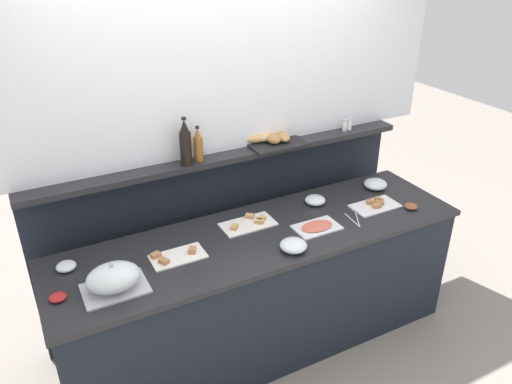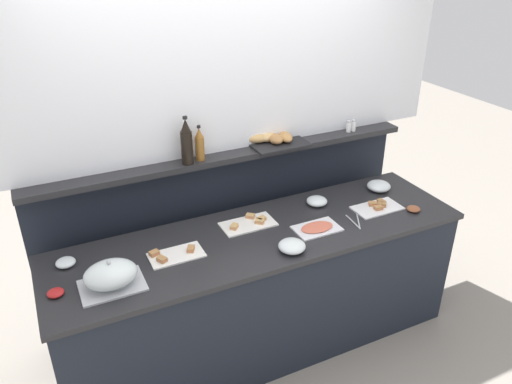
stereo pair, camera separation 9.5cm
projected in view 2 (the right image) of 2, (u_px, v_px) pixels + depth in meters
The scene contains 21 objects.
ground_plane at pixel (228, 293), 4.07m from camera, with size 12.00×12.00×0.00m, color gray.
buffet_counter at pixel (261, 291), 3.38m from camera, with size 2.69×0.75×0.90m.
back_ledge_unit at pixel (229, 225), 3.72m from camera, with size 2.72×0.22×1.27m.
upper_wall_panel at pixel (222, 50), 3.16m from camera, with size 3.32×0.08×1.33m, color white.
sandwich_platter_side at pixel (175, 254), 2.95m from camera, with size 0.32×0.18×0.04m.
sandwich_platter_front at pixel (378, 207), 3.46m from camera, with size 0.34×0.19×0.04m.
sandwich_platter_rear at pixel (249, 223), 3.27m from camera, with size 0.35×0.19×0.04m.
cold_cuts_platter at pixel (317, 228), 3.22m from camera, with size 0.29×0.19×0.02m.
serving_cloche at pixel (111, 275), 2.67m from camera, with size 0.34×0.24×0.17m.
glass_bowl_large at pixel (66, 263), 2.86m from camera, with size 0.11×0.11×0.04m.
glass_bowl_medium at pixel (317, 201), 3.50m from camera, with size 0.14×0.14×0.06m.
glass_bowl_small at pixel (379, 186), 3.70m from camera, with size 0.17×0.17×0.07m.
glass_bowl_extra at pixel (292, 246), 2.99m from camera, with size 0.16×0.16×0.07m.
condiment_bowl_teal at pixel (414, 209), 3.43m from camera, with size 0.09×0.09×0.03m, color brown.
condiment_bowl_dark at pixel (56, 293), 2.63m from camera, with size 0.09×0.09×0.03m, color red.
serving_tongs at pixel (356, 222), 3.29m from camera, with size 0.10×0.19×0.01m.
wine_bottle_dark at pixel (187, 143), 3.17m from camera, with size 0.08×0.08×0.32m.
vinegar_bottle_amber at pixel (200, 145), 3.24m from camera, with size 0.06×0.06×0.24m.
salt_shaker at pixel (349, 126), 3.73m from camera, with size 0.03×0.03×0.09m.
pepper_shaker at pixel (354, 125), 3.75m from camera, with size 0.03×0.03×0.09m.
bread_basket at pixel (274, 140), 3.52m from camera, with size 0.43×0.27×0.08m.
Camera 2 is at (-1.20, -2.41, 2.60)m, focal length 35.29 mm.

